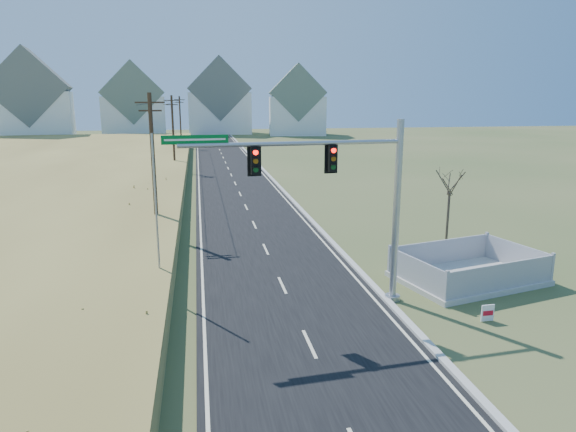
# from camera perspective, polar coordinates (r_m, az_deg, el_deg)

# --- Properties ---
(ground) EXTENTS (260.00, 260.00, 0.00)m
(ground) POSITION_cam_1_polar(r_m,az_deg,el_deg) (20.76, 1.19, -11.70)
(ground) COLOR #3F5228
(ground) RESTS_ON ground
(road) EXTENTS (8.00, 180.00, 0.06)m
(road) POSITION_cam_1_polar(r_m,az_deg,el_deg) (69.15, -6.87, 5.71)
(road) COLOR black
(road) RESTS_ON ground
(curb) EXTENTS (0.30, 180.00, 0.18)m
(curb) POSITION_cam_1_polar(r_m,az_deg,el_deg) (69.48, -3.43, 5.86)
(curb) COLOR #B2AFA8
(curb) RESTS_ON ground
(reed_marsh) EXTENTS (38.00, 110.00, 1.30)m
(reed_marsh) POSITION_cam_1_polar(r_m,az_deg,el_deg) (62.45, -28.93, 3.98)
(reed_marsh) COLOR tan
(reed_marsh) RESTS_ON ground
(utility_pole_near) EXTENTS (1.80, 0.26, 9.00)m
(utility_pole_near) POSITION_cam_1_polar(r_m,az_deg,el_deg) (33.86, -14.75, 5.80)
(utility_pole_near) COLOR #422D1E
(utility_pole_near) RESTS_ON ground
(utility_pole_mid) EXTENTS (1.80, 0.26, 9.00)m
(utility_pole_mid) POSITION_cam_1_polar(r_m,az_deg,el_deg) (63.69, -12.64, 9.08)
(utility_pole_mid) COLOR #422D1E
(utility_pole_mid) RESTS_ON ground
(utility_pole_far) EXTENTS (1.80, 0.26, 9.00)m
(utility_pole_far) POSITION_cam_1_polar(r_m,az_deg,el_deg) (93.63, -11.87, 10.27)
(utility_pole_far) COLOR #422D1E
(utility_pole_far) RESTS_ON ground
(condo_nw) EXTENTS (17.69, 13.38, 19.05)m
(condo_nw) POSITION_cam_1_polar(r_m,az_deg,el_deg) (123.38, -26.66, 11.19)
(condo_nw) COLOR white
(condo_nw) RESTS_ON ground
(condo_nnw) EXTENTS (14.93, 11.17, 17.03)m
(condo_nnw) POSITION_cam_1_polar(r_m,az_deg,el_deg) (127.33, -16.78, 11.66)
(condo_nnw) COLOR white
(condo_nnw) RESTS_ON ground
(condo_n) EXTENTS (15.27, 10.20, 18.54)m
(condo_n) POSITION_cam_1_polar(r_m,az_deg,el_deg) (130.63, -7.65, 12.40)
(condo_n) COLOR white
(condo_n) RESTS_ON ground
(condo_ne) EXTENTS (14.12, 10.51, 16.52)m
(condo_ne) POSITION_cam_1_polar(r_m,az_deg,el_deg) (124.79, 1.00, 12.13)
(condo_ne) COLOR white
(condo_ne) RESTS_ON ground
(traffic_signal_mast) EXTENTS (9.83, 1.11, 7.84)m
(traffic_signal_mast) POSITION_cam_1_polar(r_m,az_deg,el_deg) (21.23, 7.42, 2.24)
(traffic_signal_mast) COLOR #9EA0A5
(traffic_signal_mast) RESTS_ON ground
(fence_enclosure) EXTENTS (7.41, 5.88, 1.50)m
(fence_enclosure) POSITION_cam_1_polar(r_m,az_deg,el_deg) (26.54, 19.34, -6.18)
(fence_enclosure) COLOR #B7B5AD
(fence_enclosure) RESTS_ON ground
(open_sign) EXTENTS (0.55, 0.09, 0.68)m
(open_sign) POSITION_cam_1_polar(r_m,az_deg,el_deg) (22.13, 21.30, -10.00)
(open_sign) COLOR white
(open_sign) RESTS_ON ground
(flagpole) EXTENTS (0.33, 0.33, 7.22)m
(flagpole) POSITION_cam_1_polar(r_m,az_deg,el_deg) (23.17, -14.31, -1.89)
(flagpole) COLOR #B7B5AD
(flagpole) RESTS_ON ground
(bare_tree) EXTENTS (1.85, 1.85, 4.90)m
(bare_tree) POSITION_cam_1_polar(r_m,az_deg,el_deg) (31.54, 17.60, 3.77)
(bare_tree) COLOR #4C3F33
(bare_tree) RESTS_ON ground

